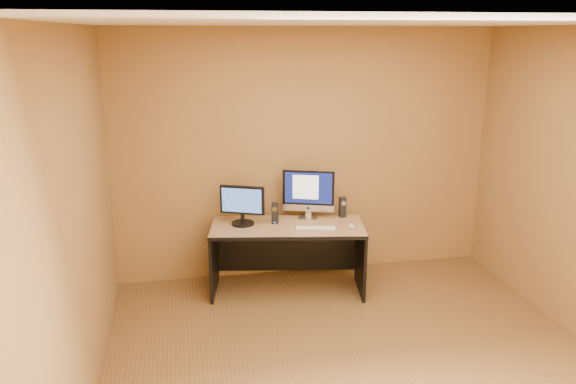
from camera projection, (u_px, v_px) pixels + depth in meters
name	position (u px, v px, depth m)	size (l,w,h in m)	color
floor	(361.00, 372.00, 4.35)	(4.00, 4.00, 0.00)	brown
walls	(368.00, 213.00, 3.99)	(4.00, 4.00, 2.60)	olive
ceiling	(375.00, 23.00, 3.63)	(4.00, 4.00, 0.00)	white
desk	(288.00, 258.00, 5.64)	(1.51, 0.66, 0.70)	#A98054
imac	(308.00, 194.00, 5.70)	(0.54, 0.20, 0.52)	#BBBCC0
second_monitor	(242.00, 205.00, 5.53)	(0.45, 0.23, 0.40)	black
speaker_left	(275.00, 213.00, 5.60)	(0.06, 0.07, 0.21)	black
speaker_right	(342.00, 207.00, 5.79)	(0.06, 0.07, 0.21)	black
keyboard	(316.00, 228.00, 5.45)	(0.40, 0.11, 0.02)	silver
mouse	(351.00, 226.00, 5.48)	(0.05, 0.10, 0.03)	white
cable_a	(306.00, 216.00, 5.83)	(0.01, 0.01, 0.21)	black
cable_b	(303.00, 215.00, 5.85)	(0.01, 0.01, 0.17)	black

